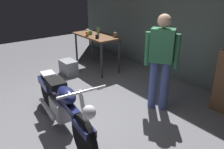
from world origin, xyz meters
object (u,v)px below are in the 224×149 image
Objects in this scene: bottle at (98,32)px; mug_red_diner at (99,31)px; mug_black_matte at (97,36)px; motorcycle at (62,104)px; mug_orange_travel at (87,34)px; mug_green_speckled at (90,33)px; mug_brown_stoneware at (115,35)px; person_standing at (161,59)px; storage_bin at (69,67)px; mug_white_ceramic at (88,31)px.

mug_red_diner is at bearing 141.72° from bottle.
bottle reaches higher than mug_black_matte.
mug_black_matte is at bearing 138.31° from motorcycle.
motorcycle is 19.04× the size of mug_orange_travel.
mug_orange_travel is at bearing -56.63° from mug_green_speckled.
bottle is at bearing 141.65° from mug_black_matte.
mug_brown_stoneware reaches higher than mug_black_matte.
person_standing is 2.23m from bottle.
storage_bin is at bearing 156.64° from motorcycle.
storage_bin is at bearing -107.71° from bottle.
bottle is at bearing 20.70° from mug_green_speckled.
mug_green_speckled is at bearing -159.30° from bottle.
person_standing is 13.62× the size of mug_green_speckled.
mug_white_ceramic is 0.46× the size of bottle.
person_standing is at bearing -6.12° from bottle.
bottle is at bearing -38.20° from person_standing.
mug_orange_travel is (0.23, -0.16, 0.00)m from mug_white_ceramic.
motorcycle reaches higher than mug_red_diner.
mug_red_diner is (0.10, 0.28, -0.01)m from mug_white_ceramic.
bottle reaches higher than storage_bin.
person_standing is at bearing -10.02° from mug_red_diner.
mug_red_diner is 0.43× the size of bottle.
mug_white_ceramic is (-0.13, 0.00, 0.01)m from mug_green_speckled.
mug_white_ceramic is at bearing 99.40° from storage_bin.
person_standing reaches higher than mug_red_diner.
mug_brown_stoneware is 1.16× the size of mug_red_diner.
mug_brown_stoneware reaches higher than mug_white_ceramic.
mug_white_ceramic is at bearing 179.50° from mug_green_speckled.
mug_brown_stoneware is at bearing 43.07° from mug_orange_travel.
mug_red_diner is (-0.14, 0.44, -0.01)m from mug_orange_travel.
mug_red_diner is (-0.64, -0.03, -0.01)m from mug_brown_stoneware.
mug_green_speckled is 0.47m from mug_black_matte.
mug_red_diner is at bearing 96.80° from mug_green_speckled.
mug_black_matte is (0.46, -0.11, -0.00)m from mug_green_speckled.
mug_white_ceramic is at bearing -166.87° from bottle.
person_standing is 1.98m from mug_black_matte.
mug_orange_travel is 1.02× the size of mug_black_matte.
person_standing is 1.89m from mug_brown_stoneware.
mug_brown_stoneware is (0.74, 0.31, 0.00)m from mug_white_ceramic.
person_standing is 6.93× the size of bottle.
person_standing is 2.57m from mug_white_ceramic.
person_standing reaches higher than motorcycle.
person_standing is (0.44, 1.64, 0.48)m from motorcycle.
mug_orange_travel is 0.69m from mug_brown_stoneware.
mug_white_ceramic reaches higher than mug_red_diner.
mug_red_diner is (-2.47, 0.44, 0.02)m from person_standing.
mug_orange_travel reaches higher than mug_green_speckled.
motorcycle is 17.82× the size of mug_green_speckled.
mug_orange_travel reaches higher than mug_black_matte.
motorcycle is 9.07× the size of bottle.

